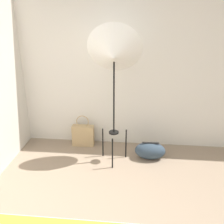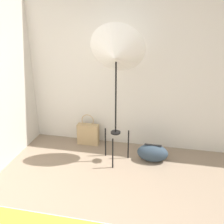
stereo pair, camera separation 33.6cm
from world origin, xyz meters
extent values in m
cube|color=silver|center=(0.00, 2.46, 1.30)|extent=(8.00, 0.05, 2.60)
cylinder|color=black|center=(0.26, 1.67, 0.23)|extent=(0.02, 0.02, 0.46)
cylinder|color=black|center=(0.09, 1.97, 0.23)|extent=(0.02, 0.02, 0.46)
cylinder|color=black|center=(0.43, 1.97, 0.23)|extent=(0.02, 0.02, 0.46)
cylinder|color=black|center=(0.26, 1.87, 0.46)|extent=(0.14, 0.14, 0.02)
cylinder|color=black|center=(0.26, 1.87, 1.02)|extent=(0.02, 0.02, 1.12)
cone|color=white|center=(0.26, 1.87, 1.58)|extent=(0.73, 0.52, 0.76)
cube|color=tan|center=(-0.28, 2.28, 0.17)|extent=(0.35, 0.13, 0.35)
torus|color=tan|center=(-0.28, 2.28, 0.42)|extent=(0.20, 0.01, 0.20)
ellipsoid|color=#2D3D4C|center=(0.80, 1.97, 0.13)|extent=(0.45, 0.26, 0.26)
cube|color=black|center=(0.80, 1.97, 0.26)|extent=(0.25, 0.04, 0.01)
camera|label=1|loc=(0.57, -1.48, 2.13)|focal=42.00mm
camera|label=2|loc=(0.90, -1.43, 2.13)|focal=42.00mm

